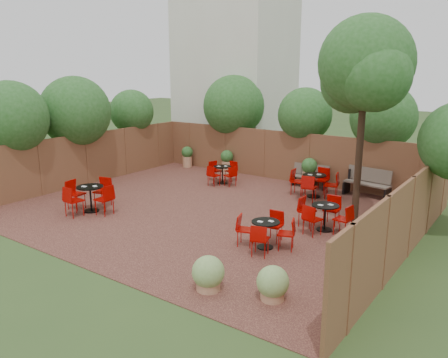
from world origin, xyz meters
The scene contains 13 objects.
ground centered at (0.00, 0.00, 0.00)m, with size 80.00×80.00×0.00m, color #354F23.
courtyard_paving centered at (0.00, 0.00, 0.01)m, with size 12.00×10.00×0.02m, color #351916.
fence_back centered at (0.00, 5.00, 1.00)m, with size 12.00×0.08×2.00m, color brown.
fence_left centered at (-6.00, 0.00, 1.00)m, with size 0.08×10.00×2.00m, color brown.
fence_right centered at (6.00, 0.00, 1.00)m, with size 0.08×10.00×2.00m, color brown.
neighbour_building centered at (-4.50, 8.00, 4.00)m, with size 5.00×4.00×8.00m, color beige.
overhang_foliage centered at (-2.49, 2.53, 2.74)m, with size 15.62×10.84×2.71m.
courtyard_tree centered at (4.08, 1.72, 4.39)m, with size 2.76×2.66×5.87m.
park_bench_left centered at (1.28, 4.62, 0.47)m, with size 1.43×0.56×0.87m.
park_bench_right centered at (3.49, 4.63, 0.53)m, with size 1.67×0.74×1.00m.
bistro_tables centered at (0.61, 0.58, 0.46)m, with size 8.34×7.34×0.95m.
planters centered at (0.58, 3.47, 0.59)m, with size 10.73×4.45×1.13m.
low_shrubs centered at (4.21, -3.20, 0.35)m, with size 3.18×3.97×0.73m.
Camera 1 is at (8.31, -10.82, 4.46)m, focal length 36.05 mm.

